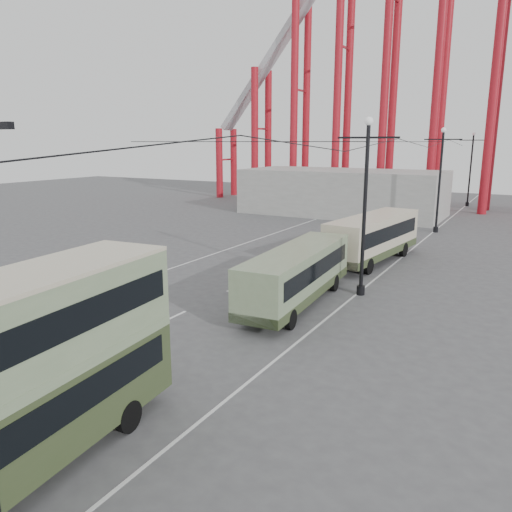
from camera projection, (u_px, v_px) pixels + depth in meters
The scene contains 10 objects.
road_markings at pixel (270, 272), 31.59m from camera, with size 12.52×120.00×0.01m.
lamp_post_mid at pixel (365, 209), 26.01m from camera, with size 3.20×0.44×9.32m.
lamp_post_far at pixel (440, 181), 44.68m from camera, with size 3.20×0.44×9.32m.
lamp_post_distant at pixel (470, 169), 63.36m from camera, with size 3.20×0.44×9.32m.
roller_coaster at pixel (406, 13), 58.82m from camera, with size 52.95×5.00×55.48m.
fairground_shed at pixel (342, 192), 56.67m from camera, with size 22.00×10.00×5.00m, color gray.
double_decker_bus at pixel (15, 371), 11.74m from camera, with size 3.21×9.55×5.03m.
single_decker_green at pixel (297, 273), 25.12m from camera, with size 2.96×10.26×2.87m.
single_decker_cream at pixel (373, 236), 34.05m from camera, with size 3.79×10.46×3.18m.
pedestrian at pixel (130, 340), 18.57m from camera, with size 0.64×0.42×1.75m, color black.
Camera 1 is at (13.38, -7.35, 8.09)m, focal length 35.00 mm.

